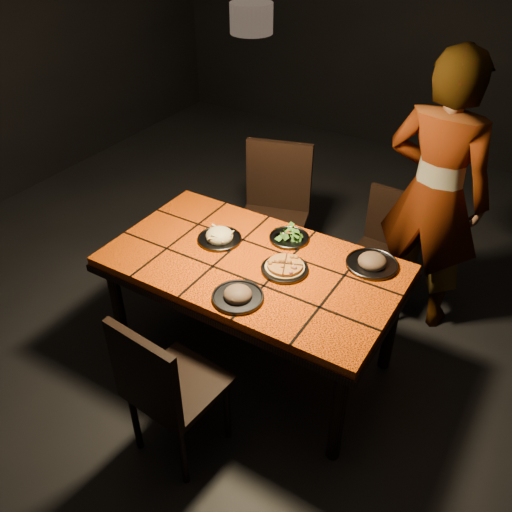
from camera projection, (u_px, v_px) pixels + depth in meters
The scene contains 12 objects.
room_shell at pixel (252, 132), 2.52m from camera, with size 6.04×7.04×3.08m.
dining_table at pixel (253, 273), 3.01m from camera, with size 1.62×0.92×0.75m.
chair_near at pixel (164, 385), 2.55m from camera, with size 0.45×0.45×0.91m.
chair_far_left at pixel (275, 206), 3.78m from camera, with size 0.57×0.57×1.01m.
chair_far_right at pixel (386, 243), 3.60m from camera, with size 0.38×0.38×0.82m.
diner at pixel (435, 196), 3.26m from camera, with size 0.65×0.43×1.79m, color brown.
pendant_lamp at pixel (251, 13), 2.22m from camera, with size 0.18×0.18×1.06m.
plate_pizza at pixel (285, 268), 2.89m from camera, with size 0.28×0.28×0.04m.
plate_pasta at pixel (220, 237), 3.12m from camera, with size 0.26×0.26×0.08m.
plate_salad at pixel (289, 236), 3.13m from camera, with size 0.23×0.23×0.07m.
plate_mushroom_a at pixel (238, 295), 2.70m from camera, with size 0.26×0.26×0.09m.
plate_mushroom_b at pixel (372, 262), 2.92m from camera, with size 0.29×0.29×0.09m.
Camera 1 is at (1.26, -2.02, 2.51)m, focal length 38.00 mm.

